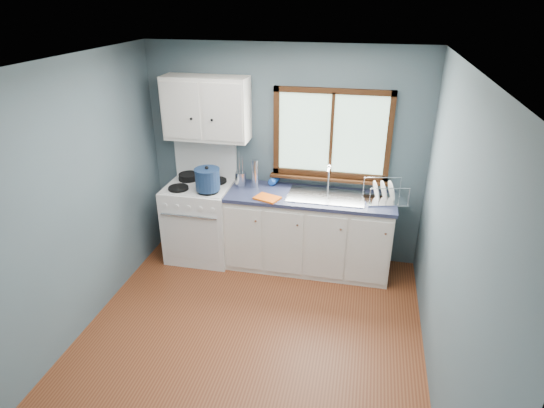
% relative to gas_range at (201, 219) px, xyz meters
% --- Properties ---
extents(floor, '(3.20, 3.60, 0.02)m').
position_rel_gas_range_xyz_m(floor, '(0.95, -1.47, -0.50)').
color(floor, brown).
rests_on(floor, ground).
extents(ceiling, '(3.20, 3.60, 0.02)m').
position_rel_gas_range_xyz_m(ceiling, '(0.95, -1.47, 2.02)').
color(ceiling, white).
rests_on(ceiling, wall_back).
extents(wall_back, '(3.20, 0.02, 2.50)m').
position_rel_gas_range_xyz_m(wall_back, '(0.95, 0.34, 0.76)').
color(wall_back, '#4D5F67').
rests_on(wall_back, ground).
extents(wall_left, '(0.02, 3.60, 2.50)m').
position_rel_gas_range_xyz_m(wall_left, '(-0.66, -1.47, 0.76)').
color(wall_left, '#4D5F67').
rests_on(wall_left, ground).
extents(wall_right, '(0.02, 3.60, 2.50)m').
position_rel_gas_range_xyz_m(wall_right, '(2.56, -1.47, 0.76)').
color(wall_right, '#4D5F67').
rests_on(wall_right, ground).
extents(gas_range, '(0.76, 0.69, 1.36)m').
position_rel_gas_range_xyz_m(gas_range, '(0.00, 0.00, 0.00)').
color(gas_range, white).
rests_on(gas_range, floor).
extents(base_cabinets, '(1.85, 0.60, 0.88)m').
position_rel_gas_range_xyz_m(base_cabinets, '(1.31, 0.02, -0.08)').
color(base_cabinets, white).
rests_on(base_cabinets, floor).
extents(countertop, '(1.89, 0.64, 0.04)m').
position_rel_gas_range_xyz_m(countertop, '(1.31, 0.02, 0.41)').
color(countertop, '#202540').
rests_on(countertop, base_cabinets).
extents(sink, '(0.84, 0.46, 0.44)m').
position_rel_gas_range_xyz_m(sink, '(1.49, 0.02, 0.37)').
color(sink, silver).
rests_on(sink, countertop).
extents(window, '(1.36, 0.10, 1.03)m').
position_rel_gas_range_xyz_m(window, '(1.48, 0.30, 0.98)').
color(window, '#9EC6A8').
rests_on(window, wall_back).
extents(upper_cabinets, '(0.95, 0.35, 0.70)m').
position_rel_gas_range_xyz_m(upper_cabinets, '(0.10, 0.15, 1.31)').
color(upper_cabinets, white).
rests_on(upper_cabinets, wall_back).
extents(skillet, '(0.36, 0.25, 0.05)m').
position_rel_gas_range_xyz_m(skillet, '(-0.17, 0.14, 0.49)').
color(skillet, black).
rests_on(skillet, gas_range).
extents(stockpot, '(0.33, 0.33, 0.28)m').
position_rel_gas_range_xyz_m(stockpot, '(0.18, -0.15, 0.59)').
color(stockpot, navy).
rests_on(stockpot, gas_range).
extents(utensil_crock, '(0.16, 0.16, 0.41)m').
position_rel_gas_range_xyz_m(utensil_crock, '(0.48, 0.13, 0.51)').
color(utensil_crock, silver).
rests_on(utensil_crock, countertop).
extents(thermos, '(0.10, 0.10, 0.33)m').
position_rel_gas_range_xyz_m(thermos, '(0.65, 0.12, 0.59)').
color(thermos, silver).
rests_on(thermos, countertop).
extents(soap_bottle, '(0.11, 0.11, 0.22)m').
position_rel_gas_range_xyz_m(soap_bottle, '(0.83, 0.17, 0.54)').
color(soap_bottle, '#194AAE').
rests_on(soap_bottle, countertop).
extents(dish_towel, '(0.31, 0.27, 0.02)m').
position_rel_gas_range_xyz_m(dish_towel, '(0.86, -0.18, 0.44)').
color(dish_towel, '#F15E0F').
rests_on(dish_towel, countertop).
extents(dish_rack, '(0.50, 0.42, 0.23)m').
position_rel_gas_range_xyz_m(dish_rack, '(2.11, 0.05, 0.49)').
color(dish_rack, silver).
rests_on(dish_rack, countertop).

